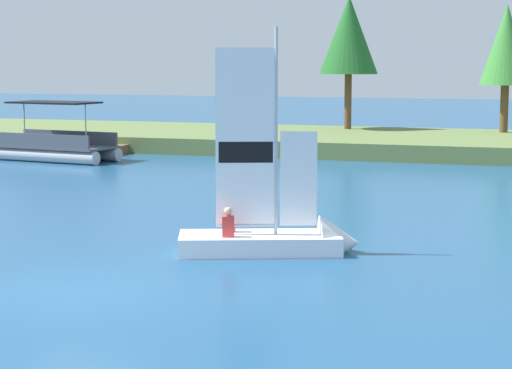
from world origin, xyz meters
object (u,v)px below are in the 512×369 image
at_px(pontoon_boat, 55,146).
at_px(wooden_dock, 96,151).
at_px(sailboat, 289,237).
at_px(shoreline_tree_midleft, 506,46).
at_px(shoreline_tree_left, 349,36).

bearing_deg(pontoon_boat, wooden_dock, 80.00).
xyz_separation_m(sailboat, pontoon_boat, (-16.07, 16.53, 0.29)).
distance_m(shoreline_tree_midleft, sailboat, 30.40).
distance_m(shoreline_tree_left, pontoon_boat, 17.80).
bearing_deg(shoreline_tree_left, sailboat, -79.76).
height_order(sailboat, pontoon_boat, sailboat).
distance_m(shoreline_tree_left, shoreline_tree_midleft, 8.42).
bearing_deg(pontoon_boat, shoreline_tree_left, 58.81).
height_order(shoreline_tree_midleft, pontoon_boat, shoreline_tree_midleft).
bearing_deg(shoreline_tree_left, pontoon_boat, -128.97).
xyz_separation_m(shoreline_tree_midleft, sailboat, (-3.02, -29.84, -4.96)).
xyz_separation_m(shoreline_tree_left, sailboat, (5.37, -29.75, -5.55)).
height_order(shoreline_tree_left, pontoon_boat, shoreline_tree_left).
distance_m(shoreline_tree_midleft, wooden_dock, 21.91).
bearing_deg(shoreline_tree_midleft, shoreline_tree_left, -179.42).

